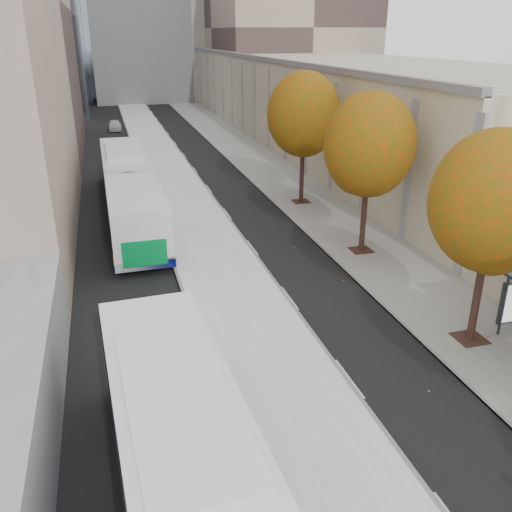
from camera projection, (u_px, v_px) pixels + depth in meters
name	position (u px, v px, depth m)	size (l,w,h in m)	color
bus_platform	(180.00, 194.00, 37.47)	(4.25, 150.00, 0.15)	silver
sidewalk	(289.00, 186.00, 39.47)	(4.75, 150.00, 0.08)	gray
building_tan	(301.00, 89.00, 66.60)	(18.00, 92.00, 8.00)	tan
building_far_block	(182.00, 2.00, 88.53)	(30.00, 18.00, 30.00)	#99958C
tree_c	(493.00, 202.00, 17.76)	(4.20, 4.20, 7.28)	black
tree_d	(369.00, 145.00, 25.69)	(4.40, 4.40, 7.60)	black
tree_e	(304.00, 115.00, 33.62)	(4.60, 4.60, 7.92)	black
bus_far	(129.00, 188.00, 32.57)	(2.97, 18.97, 3.16)	silver
distant_car	(115.00, 125.00, 61.79)	(1.41, 3.50, 1.19)	silver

